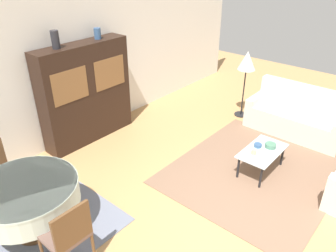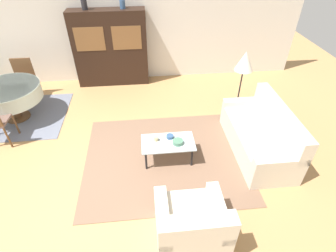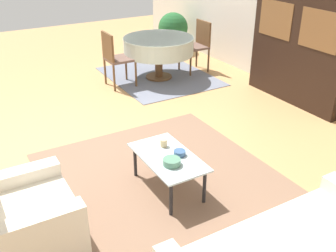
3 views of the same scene
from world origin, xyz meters
name	(u,v)px [view 2 (image 2 of 3)]	position (x,y,z in m)	size (l,w,h in m)	color
ground_plane	(90,182)	(0.00, 0.00, 0.00)	(14.00, 14.00, 0.00)	tan
wall_back	(99,27)	(0.00, 3.63, 1.35)	(10.00, 0.06, 2.70)	silver
area_rug	(165,157)	(1.27, 0.43, 0.01)	(2.81, 2.39, 0.01)	brown
dining_rug	(17,117)	(-1.82, 2.02, 0.01)	(2.10, 1.73, 0.01)	slate
couch	(261,136)	(3.00, 0.47, 0.32)	(0.84, 1.81, 0.89)	beige
armchair	(191,226)	(1.46, -1.14, 0.32)	(0.87, 0.83, 0.86)	beige
coffee_table	(168,144)	(1.32, 0.38, 0.36)	(0.90, 0.50, 0.40)	black
display_cabinet	(111,49)	(0.23, 3.38, 0.91)	(1.76, 0.40, 1.82)	black
dining_table	(9,94)	(-1.76, 1.97, 0.60)	(1.26, 1.26, 0.75)	brown
dining_chair_far	(23,77)	(-1.76, 2.82, 0.55)	(0.44, 0.44, 0.94)	brown
floor_lamp	(244,64)	(2.95, 1.65, 1.17)	(0.36, 0.36, 1.42)	black
cup	(156,139)	(1.13, 0.45, 0.45)	(0.07, 0.07, 0.08)	tan
bowl	(178,142)	(1.48, 0.33, 0.44)	(0.18, 0.18, 0.07)	#4C7A60
bowl_small	(170,136)	(1.37, 0.50, 0.43)	(0.12, 0.12, 0.05)	#33517A
vase_tall	(84,3)	(-0.21, 3.38, 1.96)	(0.13, 0.13, 0.28)	#232328
vase_short	(122,4)	(0.62, 3.38, 1.91)	(0.12, 0.12, 0.19)	#33517A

